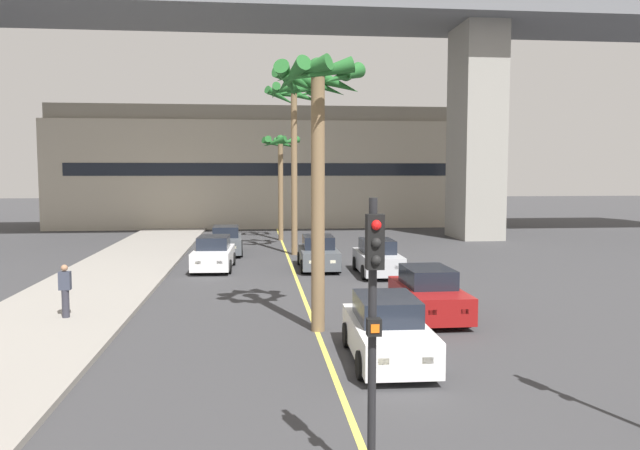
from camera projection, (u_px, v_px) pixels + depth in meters
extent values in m
cube|color=gray|center=(40.00, 326.00, 17.98)|extent=(4.80, 80.00, 0.15)
cube|color=#DBCC4C|center=(296.00, 277.00, 26.75)|extent=(0.14, 56.00, 0.01)
cube|color=slate|center=(280.00, 2.00, 40.19)|extent=(74.93, 8.00, 2.40)
cube|color=gray|center=(476.00, 133.00, 42.30)|extent=(2.80, 4.40, 14.43)
cube|color=#BCB29E|center=(275.00, 175.00, 53.05)|extent=(36.51, 8.00, 8.67)
cube|color=gray|center=(275.00, 117.00, 52.63)|extent=(35.78, 7.20, 1.20)
cube|color=black|center=(277.00, 169.00, 49.03)|extent=(32.86, 0.04, 1.00)
cube|color=maroon|center=(429.00, 299.00, 19.37)|extent=(1.71, 4.10, 0.80)
cube|color=black|center=(428.00, 277.00, 19.47)|extent=(1.40, 2.05, 0.60)
cube|color=#F2EDCC|center=(464.00, 311.00, 17.43)|extent=(0.24, 0.08, 0.14)
cube|color=#F2EDCC|center=(432.00, 312.00, 17.33)|extent=(0.24, 0.08, 0.14)
cylinder|color=black|center=(467.00, 316.00, 18.22)|extent=(0.22, 0.64, 0.64)
cylinder|color=black|center=(414.00, 317.00, 18.05)|extent=(0.22, 0.64, 0.64)
cylinder|color=black|center=(441.00, 298.00, 20.74)|extent=(0.22, 0.64, 0.64)
cylinder|color=black|center=(394.00, 299.00, 20.57)|extent=(0.22, 0.64, 0.64)
cube|color=#4C5156|center=(318.00, 257.00, 29.07)|extent=(1.77, 4.13, 0.80)
cube|color=black|center=(318.00, 242.00, 29.17)|extent=(1.43, 2.07, 0.60)
cube|color=#F2EDCC|center=(333.00, 262.00, 27.12)|extent=(0.24, 0.08, 0.14)
cube|color=#F2EDCC|center=(312.00, 262.00, 27.03)|extent=(0.24, 0.08, 0.14)
cylinder|color=black|center=(339.00, 266.00, 27.91)|extent=(0.23, 0.64, 0.64)
cylinder|color=black|center=(303.00, 266.00, 27.76)|extent=(0.23, 0.64, 0.64)
cylinder|color=black|center=(332.00, 258.00, 30.43)|extent=(0.23, 0.64, 0.64)
cylinder|color=black|center=(300.00, 259.00, 30.29)|extent=(0.23, 0.64, 0.64)
cube|color=white|center=(387.00, 337.00, 14.88)|extent=(1.80, 4.14, 0.80)
cube|color=black|center=(386.00, 308.00, 14.97)|extent=(1.45, 2.08, 0.60)
cube|color=#F2EDCC|center=(427.00, 360.00, 12.91)|extent=(0.24, 0.09, 0.14)
cube|color=#F2EDCC|center=(383.00, 361.00, 12.84)|extent=(0.24, 0.09, 0.14)
cylinder|color=black|center=(434.00, 363.00, 13.70)|extent=(0.24, 0.65, 0.64)
cylinder|color=black|center=(362.00, 365.00, 13.57)|extent=(0.24, 0.65, 0.64)
cylinder|color=black|center=(408.00, 333.00, 16.23)|extent=(0.24, 0.65, 0.64)
cylinder|color=black|center=(348.00, 335.00, 16.10)|extent=(0.24, 0.65, 0.64)
cube|color=#B7BABF|center=(378.00, 262.00, 27.47)|extent=(1.78, 4.13, 0.80)
cube|color=black|center=(377.00, 246.00, 27.56)|extent=(1.44, 2.08, 0.60)
cube|color=#F2EDCC|center=(397.00, 267.00, 25.51)|extent=(0.24, 0.08, 0.14)
cube|color=#F2EDCC|center=(375.00, 268.00, 25.43)|extent=(0.24, 0.08, 0.14)
cylinder|color=black|center=(402.00, 272.00, 26.29)|extent=(0.23, 0.64, 0.64)
cylinder|color=black|center=(364.00, 272.00, 26.16)|extent=(0.23, 0.64, 0.64)
cylinder|color=black|center=(390.00, 263.00, 28.82)|extent=(0.23, 0.64, 0.64)
cylinder|color=black|center=(356.00, 263.00, 28.68)|extent=(0.23, 0.64, 0.64)
cube|color=white|center=(214.00, 257.00, 28.87)|extent=(1.85, 4.16, 0.80)
cube|color=black|center=(214.00, 242.00, 28.96)|extent=(1.47, 2.10, 0.60)
cube|color=#F2EDCC|center=(220.00, 262.00, 26.90)|extent=(0.24, 0.09, 0.14)
cube|color=#F2EDCC|center=(198.00, 263.00, 26.84)|extent=(0.24, 0.09, 0.14)
cylinder|color=black|center=(229.00, 267.00, 27.68)|extent=(0.24, 0.65, 0.64)
cylinder|color=black|center=(193.00, 267.00, 27.57)|extent=(0.24, 0.65, 0.64)
cylinder|color=black|center=(233.00, 259.00, 30.21)|extent=(0.24, 0.65, 0.64)
cylinder|color=black|center=(200.00, 259.00, 30.10)|extent=(0.24, 0.65, 0.64)
cube|color=#4C5156|center=(226.00, 244.00, 34.24)|extent=(1.81, 4.14, 0.80)
cube|color=black|center=(226.00, 231.00, 34.33)|extent=(1.45, 2.09, 0.60)
cube|color=#F2EDCC|center=(234.00, 247.00, 32.31)|extent=(0.24, 0.09, 0.14)
cube|color=#F2EDCC|center=(216.00, 248.00, 32.19)|extent=(0.24, 0.09, 0.14)
cylinder|color=black|center=(241.00, 251.00, 33.11)|extent=(0.24, 0.65, 0.64)
cylinder|color=black|center=(210.00, 252.00, 32.90)|extent=(0.24, 0.65, 0.64)
cylinder|color=black|center=(241.00, 246.00, 35.62)|extent=(0.24, 0.65, 0.64)
cylinder|color=black|center=(212.00, 246.00, 35.41)|extent=(0.24, 0.65, 0.64)
cylinder|color=black|center=(372.00, 346.00, 8.75)|extent=(0.12, 0.12, 4.20)
cube|color=black|center=(375.00, 242.00, 8.48)|extent=(0.24, 0.20, 0.76)
sphere|color=red|center=(376.00, 225.00, 8.36)|extent=(0.14, 0.14, 0.14)
sphere|color=black|center=(376.00, 243.00, 8.38)|extent=(0.14, 0.14, 0.14)
sphere|color=black|center=(376.00, 260.00, 8.40)|extent=(0.14, 0.14, 0.14)
cube|color=black|center=(374.00, 327.00, 8.60)|extent=(0.20, 0.16, 0.24)
cube|color=orange|center=(375.00, 328.00, 8.52)|extent=(0.12, 0.03, 0.12)
cylinder|color=brown|center=(281.00, 191.00, 41.07)|extent=(0.33, 0.33, 6.56)
sphere|color=#236028|center=(280.00, 140.00, 40.78)|extent=(0.60, 0.60, 0.60)
cone|color=#236028|center=(293.00, 145.00, 40.91)|extent=(0.47, 1.74, 1.03)
cone|color=#236028|center=(285.00, 144.00, 41.60)|extent=(1.76, 1.15, 0.95)
cone|color=#236028|center=(274.00, 144.00, 41.50)|extent=(1.75, 1.22, 0.88)
cone|color=#236028|center=(268.00, 142.00, 40.68)|extent=(0.49, 1.76, 0.81)
cone|color=#236028|center=(274.00, 142.00, 40.03)|extent=(1.73, 1.26, 0.87)
cone|color=#236028|center=(288.00, 142.00, 40.13)|extent=(1.71, 1.30, 0.79)
cylinder|color=brown|center=(318.00, 205.00, 17.44)|extent=(0.39, 0.39, 7.27)
sphere|color=#236028|center=(318.00, 69.00, 17.12)|extent=(0.60, 0.60, 0.60)
cone|color=#236028|center=(348.00, 76.00, 17.16)|extent=(0.58, 1.76, 0.80)
cone|color=#236028|center=(337.00, 84.00, 17.78)|extent=(1.50, 1.56, 1.01)
cone|color=#236028|center=(318.00, 85.00, 17.98)|extent=(1.76, 0.60, 1.02)
cone|color=#236028|center=(299.00, 82.00, 17.77)|extent=(1.67, 1.36, 0.95)
cone|color=#236028|center=(289.00, 82.00, 17.32)|extent=(0.95, 1.77, 1.03)
cone|color=#236028|center=(291.00, 77.00, 16.74)|extent=(1.07, 1.76, 0.98)
cone|color=#236028|center=(302.00, 72.00, 16.41)|extent=(1.66, 1.37, 0.81)
cone|color=#236028|center=(323.00, 72.00, 16.31)|extent=(1.75, 0.52, 0.86)
cone|color=#236028|center=(343.00, 76.00, 16.65)|extent=(1.49, 1.58, 0.93)
cylinder|color=brown|center=(294.00, 174.00, 33.72)|extent=(0.33, 0.33, 8.89)
sphere|color=#236028|center=(294.00, 89.00, 33.32)|extent=(0.60, 0.60, 0.60)
cone|color=#236028|center=(313.00, 95.00, 33.49)|extent=(0.51, 2.17, 1.01)
cone|color=#236028|center=(306.00, 98.00, 34.19)|extent=(1.86, 1.80, 1.10)
cone|color=#236028|center=(294.00, 95.00, 34.40)|extent=(2.18, 0.53, 0.84)
cone|color=#236028|center=(281.00, 97.00, 34.12)|extent=(1.97, 1.66, 1.10)
cone|color=#236028|center=(274.00, 92.00, 33.15)|extent=(0.60, 2.19, 0.82)
cone|color=#236028|center=(282.00, 90.00, 32.45)|extent=(1.96, 1.70, 0.79)
cone|color=#236028|center=(296.00, 91.00, 32.30)|extent=(2.18, 0.52, 0.90)
cone|color=#236028|center=(311.00, 92.00, 32.80)|extent=(1.66, 1.99, 0.93)
cylinder|color=#2D2D38|center=(66.00, 304.00, 18.72)|extent=(0.22, 0.22, 0.85)
cube|color=#333847|center=(65.00, 281.00, 18.66)|extent=(0.34, 0.22, 0.56)
sphere|color=#9E7051|center=(64.00, 268.00, 18.62)|extent=(0.20, 0.20, 0.20)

